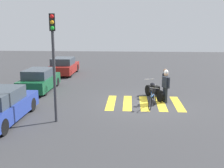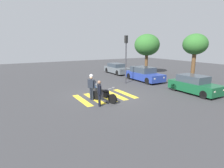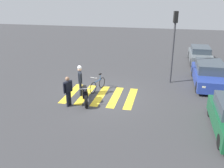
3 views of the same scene
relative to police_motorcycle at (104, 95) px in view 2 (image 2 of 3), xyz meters
The scene contains 12 objects.
ground_plane 1.26m from the police_motorcycle, 148.66° to the left, with size 60.00×60.00×0.00m, color #38383A.
police_motorcycle is the anchor object (origin of this frame).
leaning_bicycle 1.79m from the police_motorcycle, behind, with size 1.64×0.61×1.00m.
officer_on_foot 1.07m from the police_motorcycle, 44.21° to the right, with size 0.63×0.35×1.64m.
officer_by_motorcycle 1.15m from the police_motorcycle, 146.29° to the right, with size 0.63×0.38×1.82m.
crosswalk_stripes 1.25m from the police_motorcycle, 148.66° to the left, with size 3.01×4.05×0.01m.
car_grey_coupe 12.24m from the police_motorcycle, 144.48° to the left, with size 4.11×1.75×1.34m.
car_blue_hatchback 8.29m from the police_motorcycle, 121.83° to the left, with size 4.60×1.89×1.47m.
car_green_compact 7.40m from the police_motorcycle, 77.58° to the left, with size 4.00×1.72×1.42m.
traffic_light_pole 6.76m from the police_motorcycle, 132.49° to the left, with size 0.35×0.30×4.62m.
street_tree_near 13.31m from the police_motorcycle, 127.26° to the left, with size 3.18×3.18×5.08m.
street_tree_mid 10.82m from the police_motorcycle, 94.88° to the left, with size 2.31×2.31×4.81m.
Camera 2 is at (11.66, -6.12, 3.83)m, focal length 29.53 mm.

